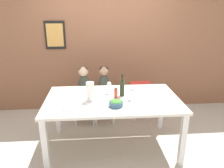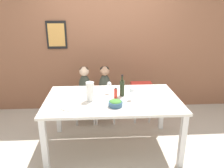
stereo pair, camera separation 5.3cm
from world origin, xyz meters
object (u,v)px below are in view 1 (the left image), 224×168
paper_towel_roll (90,92)px  chair_right_highchair (141,91)px  wine_bottle (122,88)px  dinner_plate_back_left (82,91)px  person_child_center (104,81)px  chair_far_center (104,101)px  wine_glass_near (132,91)px  chair_far_left (85,101)px  person_child_left (84,82)px  wine_glass_far (109,85)px  dinner_plate_front_left (70,108)px  salad_bowl_large (116,103)px

paper_towel_roll → chair_right_highchair: bearing=44.5°
wine_bottle → dinner_plate_back_left: size_ratio=1.55×
person_child_center → chair_right_highchair: bearing=-0.1°
chair_far_center → wine_glass_near: bearing=-68.9°
person_child_center → paper_towel_roll: bearing=-104.2°
chair_far_left → paper_towel_roll: (0.13, -0.86, 0.52)m
chair_far_left → paper_towel_roll: paper_towel_roll is taller
chair_far_center → person_child_left: bearing=179.8°
wine_glass_far → chair_far_center: bearing=94.5°
chair_far_center → dinner_plate_front_left: 1.25m
wine_glass_near → wine_glass_far: bearing=137.9°
salad_bowl_large → dinner_plate_front_left: (-0.57, -0.02, -0.04)m
chair_far_left → dinner_plate_front_left: 1.16m
person_child_center → paper_towel_roll: paper_towel_roll is taller
person_child_left → salad_bowl_large: 1.17m
chair_far_left → person_child_center: 0.51m
chair_far_center → dinner_plate_front_left: dinner_plate_front_left is taller
paper_towel_roll → dinner_plate_front_left: size_ratio=1.27×
chair_right_highchair → salad_bowl_large: 1.24m
wine_bottle → wine_glass_near: bearing=-51.2°
wine_glass_near → salad_bowl_large: size_ratio=0.96×
person_child_center → dinner_plate_back_left: 0.63m
person_child_left → dinner_plate_front_left: bearing=-96.3°
chair_right_highchair → person_child_center: bearing=179.9°
person_child_left → wine_glass_far: (0.40, -0.61, 0.15)m
chair_far_left → person_child_left: bearing=90.0°
dinner_plate_front_left → chair_far_left: bearing=83.7°
person_child_left → paper_towel_roll: 0.89m
paper_towel_roll → dinner_plate_front_left: 0.36m
salad_bowl_large → wine_glass_near: bearing=40.6°
dinner_plate_front_left → salad_bowl_large: bearing=1.7°
wine_bottle → dinner_plate_back_left: bearing=160.0°
person_child_center → paper_towel_roll: 0.90m
person_child_left → wine_bottle: wine_bottle is taller
chair_far_left → dinner_plate_back_left: (-0.01, -0.52, 0.39)m
chair_far_center → person_child_center: person_child_center is taller
salad_bowl_large → person_child_left: bearing=112.9°
chair_right_highchair → person_child_left: 1.03m
chair_far_left → paper_towel_roll: bearing=-81.5°
wine_glass_near → dinner_plate_front_left: (-0.81, -0.22, -0.12)m
wine_bottle → dinner_plate_front_left: wine_bottle is taller
chair_right_highchair → chair_far_center: bearing=-180.0°
person_child_left → person_child_center: size_ratio=1.00×
person_child_center → wine_glass_near: person_child_center is taller
person_child_left → dinner_plate_back_left: person_child_left is taller
person_child_center → wine_glass_near: size_ratio=3.22×
wine_glass_near → chair_right_highchair: bearing=69.7°
wine_glass_far → chair_far_left: bearing=123.0°
chair_far_center → salad_bowl_large: size_ratio=2.49×
chair_far_center → wine_glass_near: (0.34, -0.87, 0.52)m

